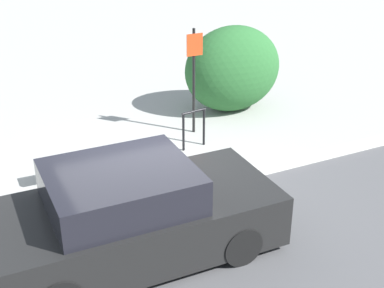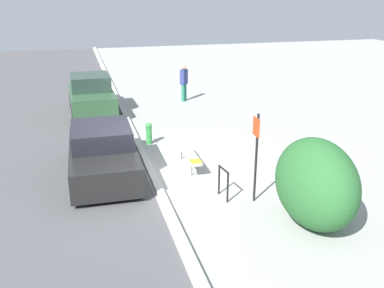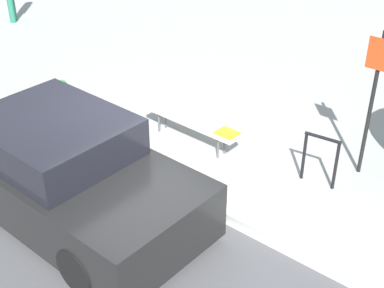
% 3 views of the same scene
% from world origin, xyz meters
% --- Properties ---
extents(ground_plane, '(60.00, 60.00, 0.00)m').
position_xyz_m(ground_plane, '(0.00, 0.00, 0.00)').
color(ground_plane, '#9E9E99').
extents(curb, '(60.00, 0.20, 0.13)m').
position_xyz_m(curb, '(0.00, 0.00, 0.07)').
color(curb, '#B7B7B2').
rests_on(curb, ground_plane).
extents(bench, '(1.92, 0.36, 0.48)m').
position_xyz_m(bench, '(-0.55, 1.23, 0.42)').
color(bench, '#515156').
rests_on(bench, ground_plane).
extents(bike_rack, '(0.55, 0.12, 0.83)m').
position_xyz_m(bike_rack, '(1.70, 1.53, 0.50)').
color(bike_rack, black).
rests_on(bike_rack, ground_plane).
extents(sign_post, '(0.36, 0.08, 2.30)m').
position_xyz_m(sign_post, '(2.05, 2.23, 1.38)').
color(sign_post, black).
rests_on(sign_post, ground_plane).
extents(shrub_hedge, '(2.40, 1.60, 2.04)m').
position_xyz_m(shrub_hedge, '(3.48, 3.06, 1.02)').
color(shrub_hedge, '#28602D').
rests_on(shrub_hedge, ground_plane).
extents(parked_car_near, '(4.17, 1.92, 1.42)m').
position_xyz_m(parked_car_near, '(-0.69, -1.32, 0.65)').
color(parked_car_near, black).
rests_on(parked_car_near, ground_plane).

